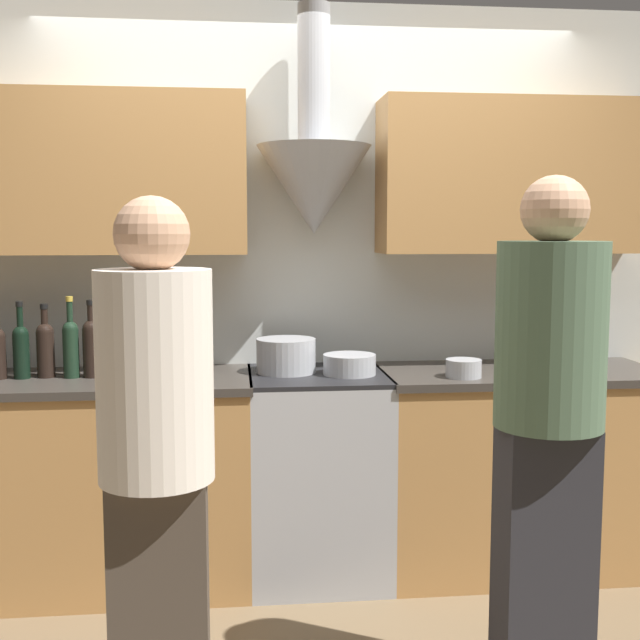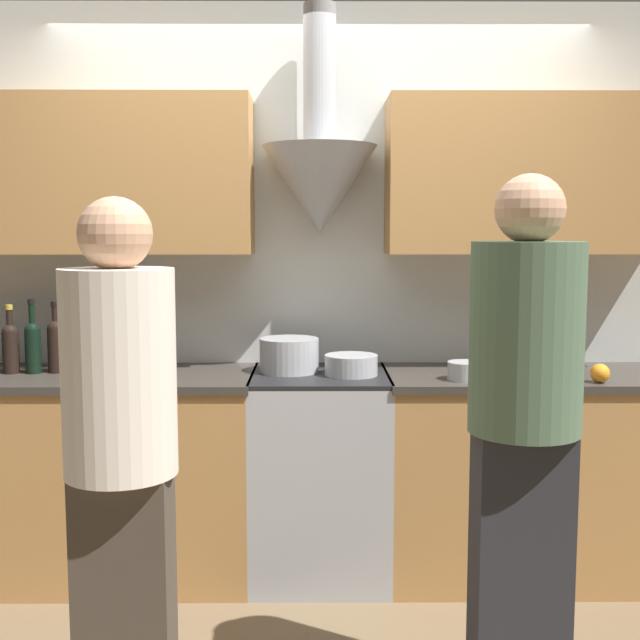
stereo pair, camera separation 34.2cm
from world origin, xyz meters
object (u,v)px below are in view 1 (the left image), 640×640
Objects in this scene: stove_range at (318,473)px; wine_bottle_6 at (71,345)px; person_foreground_left at (157,455)px; wine_bottle_4 at (21,348)px; stock_pot at (286,356)px; saucepan at (464,368)px; wine_bottle_7 at (92,345)px; person_foreground_right at (548,419)px; mixing_bowl at (350,364)px; wine_bottle_5 at (45,347)px; orange_fruit at (592,368)px.

stove_range is 1.22m from wine_bottle_6.
wine_bottle_6 is at bearing 111.12° from person_foreground_left.
stock_pot is at bearing 1.13° from wine_bottle_4.
stove_range is at bearing 165.45° from saucepan.
wine_bottle_7 is at bearing 0.02° from wine_bottle_4.
stock_pot is 0.15× the size of person_foreground_right.
stock_pot is at bearing 1.52° from wine_bottle_7.
mixing_bowl is 0.50m from saucepan.
wine_bottle_5 is 1.21× the size of stock_pot.
orange_fruit is 0.05× the size of person_foreground_left.
person_foreground_right is at bearing -89.50° from saucepan.
person_foreground_left is at bearing -138.87° from saucepan.
saucepan is (0.62, -0.16, 0.50)m from stove_range.
person_foreground_right reaches higher than wine_bottle_4.
wine_bottle_6 is 0.93m from stock_pot.
wine_bottle_7 is 0.19× the size of person_foreground_right.
orange_fruit is 1.01m from person_foreground_right.
orange_fruit is at bearing -6.17° from wine_bottle_6.
saucepan is at bearing -14.55° from stove_range.
wine_bottle_4 is (-1.27, 0.02, 0.59)m from stove_range.
wine_bottle_6 is 2.28× the size of saucepan.
wine_bottle_6 is 2.02m from person_foreground_right.
stove_range is 1.42m from person_foreground_left.
wine_bottle_7 reaches higher than stock_pot.
wine_bottle_6 reaches higher than wine_bottle_7.
wine_bottle_4 is at bearing 179.30° from stove_range.
stove_range is at bearing -0.92° from wine_bottle_7.
wine_bottle_5 is 1.39m from person_foreground_left.
wine_bottle_7 is at bearing 107.46° from person_foreground_left.
stove_range is 3.98× the size of mixing_bowl.
person_foreground_right is (1.69, -1.09, -0.11)m from wine_bottle_6.
mixing_bowl is (1.20, -0.05, -0.10)m from wine_bottle_6.
person_foreground_right is at bearing 6.36° from person_foreground_left.
stock_pot is (0.84, 0.02, -0.06)m from wine_bottle_7.
stove_range is at bearing 120.09° from person_foreground_right.
mixing_bowl is at bearing -16.18° from stock_pot.
wine_bottle_7 reaches higher than wine_bottle_4.
stock_pot is 0.16× the size of person_foreground_left.
person_foreground_left is at bearing -121.79° from mixing_bowl.
person_foreground_right is (-0.54, -0.85, -0.01)m from orange_fruit.
person_foreground_left is (-1.21, -1.06, -0.05)m from saucepan.
wine_bottle_7 reaches higher than stove_range.
person_foreground_left reaches higher than mixing_bowl.
wine_bottle_5 is at bearing 176.68° from mixing_bowl.
stock_pot is at bearing 163.82° from mixing_bowl.
mixing_bowl is 1.51× the size of saucepan.
wine_bottle_5 is 0.11m from wine_bottle_6.
wine_bottle_4 reaches higher than saucepan.
wine_bottle_4 is 2.45m from orange_fruit.
mixing_bowl is (1.12, -0.06, -0.10)m from wine_bottle_7.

